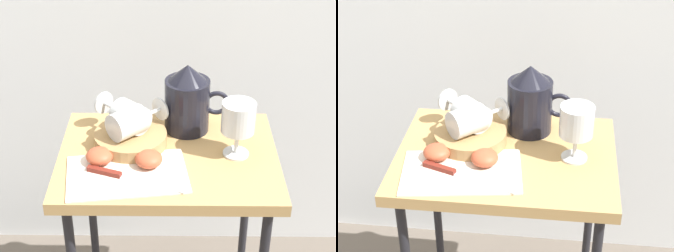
# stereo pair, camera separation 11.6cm
# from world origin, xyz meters

# --- Properties ---
(table) EXTENTS (0.54, 0.40, 0.67)m
(table) POSITION_xyz_m (0.00, 0.00, 0.59)
(table) COLOR tan
(table) RESTS_ON ground_plane
(linen_napkin) EXTENTS (0.30, 0.21, 0.00)m
(linen_napkin) POSITION_xyz_m (-0.09, -0.09, 0.67)
(linen_napkin) COLOR silver
(linen_napkin) RESTS_ON table
(basket_tray) EXTENTS (0.18, 0.18, 0.03)m
(basket_tray) POSITION_xyz_m (-0.09, 0.04, 0.69)
(basket_tray) COLOR #AD8451
(basket_tray) RESTS_ON table
(pitcher) EXTENTS (0.17, 0.12, 0.18)m
(pitcher) POSITION_xyz_m (0.05, 0.12, 0.75)
(pitcher) COLOR black
(pitcher) RESTS_ON table
(wine_glass_upright) EXTENTS (0.08, 0.08, 0.14)m
(wine_glass_upright) POSITION_xyz_m (0.17, -0.00, 0.77)
(wine_glass_upright) COLOR silver
(wine_glass_upright) RESTS_ON table
(wine_glass_tipped_near) EXTENTS (0.15, 0.15, 0.07)m
(wine_glass_tipped_near) POSITION_xyz_m (-0.10, 0.06, 0.74)
(wine_glass_tipped_near) COLOR silver
(wine_glass_tipped_near) RESTS_ON basket_tray
(wine_glass_tipped_far) EXTENTS (0.16, 0.15, 0.07)m
(wine_glass_tipped_far) POSITION_xyz_m (-0.10, 0.03, 0.74)
(wine_glass_tipped_far) COLOR silver
(wine_glass_tipped_far) RESTS_ON basket_tray
(apple_half_left) EXTENTS (0.07, 0.07, 0.04)m
(apple_half_left) POSITION_xyz_m (-0.16, -0.04, 0.69)
(apple_half_left) COLOR #C15133
(apple_half_left) RESTS_ON linen_napkin
(apple_half_right) EXTENTS (0.07, 0.07, 0.04)m
(apple_half_right) POSITION_xyz_m (-0.05, -0.05, 0.69)
(apple_half_right) COLOR #C15133
(apple_half_right) RESTS_ON linen_napkin
(knife) EXTENTS (0.23, 0.10, 0.01)m
(knife) POSITION_xyz_m (-0.11, -0.10, 0.68)
(knife) COLOR silver
(knife) RESTS_ON linen_napkin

